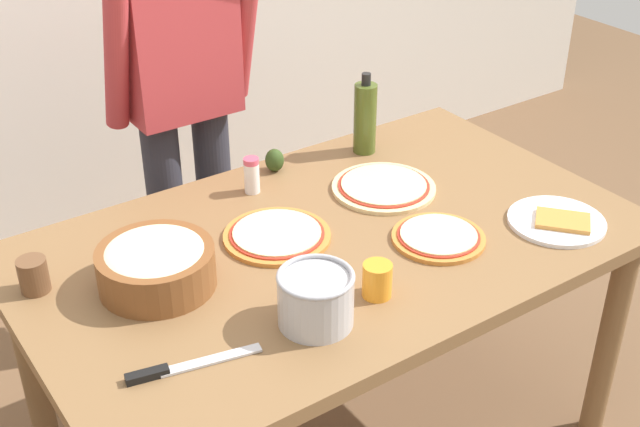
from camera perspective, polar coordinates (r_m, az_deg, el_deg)
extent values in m
cube|color=brown|center=(2.20, 0.74, -2.11)|extent=(1.60, 0.96, 0.04)
cylinder|color=brown|center=(2.63, 18.99, -8.02)|extent=(0.07, 0.07, 0.72)
cylinder|color=brown|center=(2.50, -18.77, -10.33)|extent=(0.07, 0.07, 0.72)
cylinder|color=brown|center=(3.06, 7.41, -0.58)|extent=(0.07, 0.07, 0.72)
cylinder|color=#2D2D38|center=(2.89, -10.14, -1.37)|extent=(0.12, 0.12, 0.85)
cylinder|color=#2D2D38|center=(2.95, -7.00, -0.33)|extent=(0.12, 0.12, 0.85)
cube|color=#B7383D|center=(2.62, -9.74, 12.30)|extent=(0.34, 0.20, 0.55)
cylinder|color=#B7383D|center=(2.50, -13.61, 10.98)|extent=(0.07, 0.21, 0.55)
cylinder|color=#B7383D|center=(2.67, -5.12, 12.95)|extent=(0.07, 0.21, 0.55)
cylinder|color=beige|center=(2.42, 4.32, 1.75)|extent=(0.30, 0.30, 0.01)
cylinder|color=#B22D1E|center=(2.42, 4.33, 1.91)|extent=(0.26, 0.26, 0.00)
cylinder|color=beige|center=(2.41, 4.34, 1.99)|extent=(0.24, 0.24, 0.00)
cylinder|color=#C67A33|center=(2.19, -2.92, -1.53)|extent=(0.28, 0.28, 0.01)
cylinder|color=#B22D1E|center=(2.19, -2.93, -1.36)|extent=(0.25, 0.25, 0.00)
cylinder|color=beige|center=(2.19, -2.93, -1.27)|extent=(0.23, 0.23, 0.00)
cylinder|color=#C67A33|center=(2.20, 8.00, -1.65)|extent=(0.24, 0.24, 0.01)
cylinder|color=#B22D1E|center=(2.20, 8.02, -1.48)|extent=(0.21, 0.21, 0.00)
cylinder|color=beige|center=(2.20, 8.03, -1.39)|extent=(0.20, 0.20, 0.00)
cylinder|color=white|center=(2.34, 15.69, -0.51)|extent=(0.26, 0.26, 0.01)
cube|color=#CC8438|center=(2.32, 16.09, -0.46)|extent=(0.17, 0.17, 0.01)
cylinder|color=brown|center=(2.03, -11.00, -3.62)|extent=(0.28, 0.28, 0.10)
ellipsoid|color=beige|center=(2.01, -11.11, -2.68)|extent=(0.25, 0.25, 0.05)
cylinder|color=#47561E|center=(2.59, 3.06, 6.42)|extent=(0.07, 0.07, 0.22)
cylinder|color=black|center=(2.54, 3.14, 9.05)|extent=(0.03, 0.03, 0.04)
cylinder|color=#B7B7BC|center=(1.87, -0.29, -5.90)|extent=(0.17, 0.17, 0.12)
torus|color=#A5A5AD|center=(1.83, -0.30, -4.29)|extent=(0.17, 0.17, 0.01)
cylinder|color=orange|center=(1.97, 3.89, -4.51)|extent=(0.07, 0.07, 0.08)
cylinder|color=brown|center=(2.09, -18.80, -3.97)|extent=(0.07, 0.07, 0.08)
cylinder|color=white|center=(2.39, -4.63, 2.43)|extent=(0.04, 0.04, 0.09)
cylinder|color=#D84C66|center=(2.37, -4.68, 3.56)|extent=(0.04, 0.04, 0.02)
cube|color=silver|center=(1.81, -7.38, -9.80)|extent=(0.22, 0.07, 0.01)
cube|color=black|center=(1.79, -11.60, -10.64)|extent=(0.09, 0.04, 0.02)
ellipsoid|color=#2D4219|center=(2.51, -3.09, 3.62)|extent=(0.06, 0.06, 0.07)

